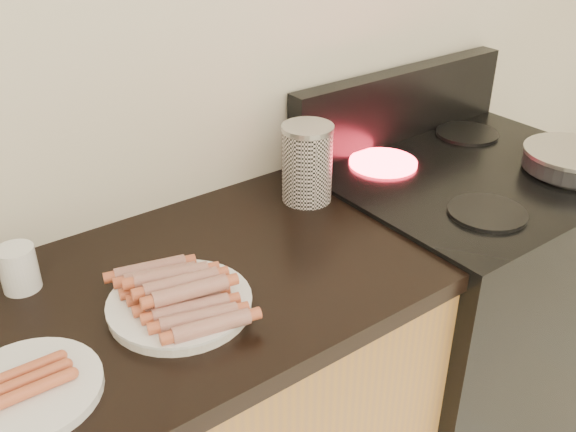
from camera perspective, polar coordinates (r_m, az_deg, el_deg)
wall_back at (r=1.39m, az=-14.15°, el=14.92°), size 4.00×0.04×2.60m
stove at (r=1.98m, az=14.50°, el=-8.00°), size 0.76×0.65×0.91m
stove_panel at (r=1.88m, az=9.97°, el=9.78°), size 0.76×0.06×0.20m
burner_near_left at (r=1.53m, az=17.29°, el=0.30°), size 0.18×0.18×0.01m
burner_near_right at (r=1.80m, az=23.93°, el=3.44°), size 0.18×0.18×0.01m
burner_far_left at (r=1.73m, az=8.45°, el=4.72°), size 0.18×0.18×0.01m
burner_far_right at (r=1.97m, az=15.63°, el=7.07°), size 0.18×0.18×0.01m
frying_pan at (r=1.80m, az=24.05°, el=4.60°), size 0.25×0.43×0.05m
main_plate at (r=1.20m, az=-9.57°, el=-7.87°), size 0.34×0.34×0.02m
side_plate at (r=1.10m, az=-22.16°, el=-14.14°), size 0.30×0.30×0.02m
hotdog_pile at (r=1.18m, az=-9.69°, el=-6.71°), size 0.14×0.28×0.05m
plain_sausages at (r=1.09m, az=-22.34°, el=-13.43°), size 0.13×0.07×0.02m
canister at (r=1.52m, az=1.71°, el=4.71°), size 0.12×0.12×0.19m
mug at (r=1.32m, az=-22.83°, el=-4.32°), size 0.09×0.09×0.09m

